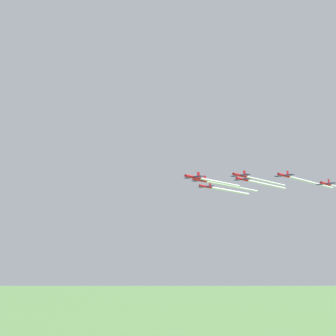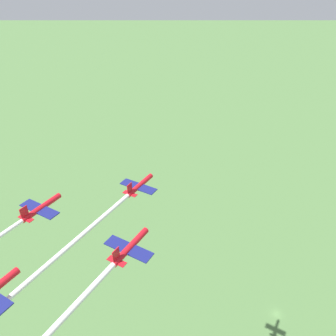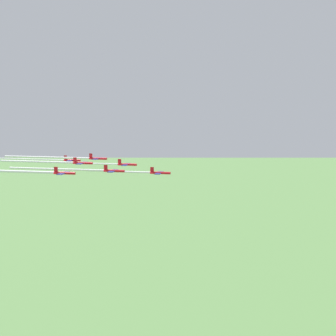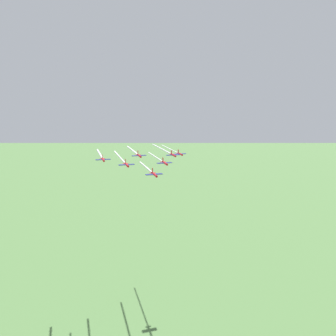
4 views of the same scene
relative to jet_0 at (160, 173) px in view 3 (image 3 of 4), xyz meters
name	(u,v)px [view 3 (image 3 of 4)]	position (x,y,z in m)	size (l,w,h in m)	color
jet_0	(160,173)	(0.00, 0.00, 0.00)	(8.85, 9.33, 3.11)	red
jet_1	(127,164)	(-12.50, -17.07, 1.83)	(8.85, 9.33, 3.11)	red
jet_2	(113,171)	(8.84, -19.22, 2.06)	(8.85, 9.33, 3.11)	red
jet_3	(97,158)	(-25.01, -34.13, 2.89)	(8.85, 9.33, 3.11)	red
jet_4	(82,163)	(-3.66, -36.29, 3.56)	(8.85, 9.33, 3.11)	red
jet_5	(64,173)	(17.68, -38.44, 2.25)	(8.85, 9.33, 3.11)	red
jet_6	(72,160)	(-37.51, -51.20, 0.19)	(8.85, 9.33, 3.11)	red
smoke_trail_0	(118,172)	(-1.95, -19.31, -0.05)	(3.92, 30.22, 0.88)	white
smoke_trail_1	(84,163)	(-14.66, -38.44, 1.79)	(4.24, 34.35, 0.78)	white
smoke_trail_2	(56,169)	(6.19, -45.49, 2.01)	(5.34, 44.14, 0.90)	white
smoke_trail_3	(46,157)	(-27.77, -61.54, 2.85)	(5.62, 46.43, 0.95)	white
smoke_trail_4	(37,162)	(-5.93, -58.73, 3.51)	(4.70, 36.50, 1.03)	white
smoke_trail_5	(16,172)	(15.53, -59.81, 2.21)	(4.63, 34.38, 1.18)	white
smoke_trail_6	(28,159)	(-40.02, -76.00, 0.14)	(4.88, 41.19, 0.73)	white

